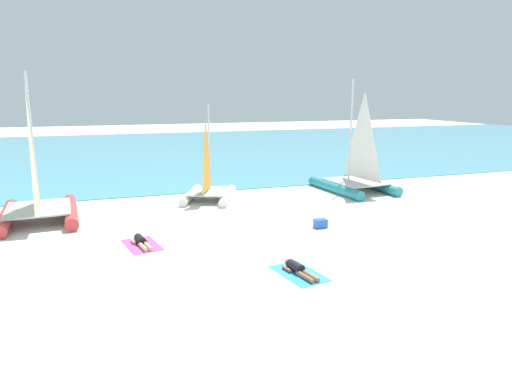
# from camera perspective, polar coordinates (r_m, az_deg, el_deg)

# --- Properties ---
(ground_plane) EXTENTS (120.00, 120.00, 0.00)m
(ground_plane) POSITION_cam_1_polar(r_m,az_deg,el_deg) (24.48, -3.83, -0.35)
(ground_plane) COLOR white
(ocean_water) EXTENTS (120.00, 40.00, 0.05)m
(ocean_water) POSITION_cam_1_polar(r_m,az_deg,el_deg) (44.75, -10.80, 5.23)
(ocean_water) COLOR #4C9EB7
(ocean_water) RESTS_ON ground
(sailboat_red) EXTENTS (3.41, 5.02, 6.28)m
(sailboat_red) POSITION_cam_1_polar(r_m,az_deg,el_deg) (21.28, -25.88, -0.91)
(sailboat_red) COLOR #CC3838
(sailboat_red) RESTS_ON ground
(sailboat_white) EXTENTS (3.60, 4.32, 4.82)m
(sailboat_white) POSITION_cam_1_polar(r_m,az_deg,el_deg) (23.28, -6.03, 0.76)
(sailboat_white) COLOR white
(sailboat_white) RESTS_ON ground
(sailboat_teal) EXTENTS (3.44, 4.97, 6.14)m
(sailboat_teal) POSITION_cam_1_polar(r_m,az_deg,el_deg) (25.75, 12.43, 2.09)
(sailboat_teal) COLOR teal
(sailboat_teal) RESTS_ON ground
(towel_left) EXTENTS (1.44, 2.08, 0.01)m
(towel_left) POSITION_cam_1_polar(r_m,az_deg,el_deg) (16.90, -14.21, -6.51)
(towel_left) COLOR #D84C99
(towel_left) RESTS_ON ground
(sunbather_left) EXTENTS (0.69, 1.56, 0.30)m
(sunbather_left) POSITION_cam_1_polar(r_m,az_deg,el_deg) (16.92, -14.30, -6.04)
(sunbather_left) COLOR black
(sunbather_left) RESTS_ON towel_left
(towel_right) EXTENTS (1.42, 2.06, 0.01)m
(towel_right) POSITION_cam_1_polar(r_m,az_deg,el_deg) (13.97, 5.46, -10.21)
(towel_right) COLOR #338CD8
(towel_right) RESTS_ON ground
(sunbather_right) EXTENTS (0.67, 1.56, 0.30)m
(sunbather_right) POSITION_cam_1_polar(r_m,az_deg,el_deg) (13.97, 5.32, -9.65)
(sunbather_right) COLOR black
(sunbather_right) RESTS_ON towel_right
(cooler_box) EXTENTS (0.50, 0.36, 0.36)m
(cooler_box) POSITION_cam_1_polar(r_m,az_deg,el_deg) (18.61, 8.14, -3.94)
(cooler_box) COLOR blue
(cooler_box) RESTS_ON ground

